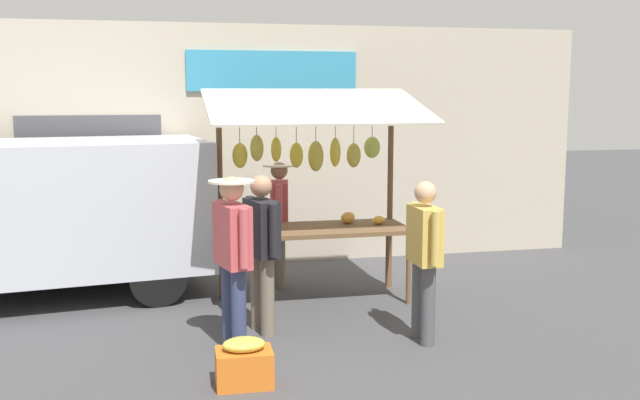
# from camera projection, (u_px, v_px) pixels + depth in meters

# --- Properties ---
(ground_plane) EXTENTS (40.00, 40.00, 0.00)m
(ground_plane) POSITION_uv_depth(u_px,v_px,m) (314.00, 300.00, 8.85)
(ground_plane) COLOR #424244
(street_backdrop) EXTENTS (9.00, 0.30, 3.40)m
(street_backdrop) POSITION_uv_depth(u_px,v_px,m) (278.00, 145.00, 10.71)
(street_backdrop) COLOR #B2A893
(street_backdrop) RESTS_ON ground
(market_stall) EXTENTS (2.50, 1.46, 2.50)m
(market_stall) POSITION_uv_depth(u_px,v_px,m) (314.00, 169.00, 8.69)
(market_stall) COLOR brown
(market_stall) RESTS_ON ground
(vendor_with_sunhat) EXTENTS (0.41, 0.68, 1.59)m
(vendor_with_sunhat) POSITION_uv_depth(u_px,v_px,m) (279.00, 214.00, 9.37)
(vendor_with_sunhat) COLOR #726656
(vendor_with_sunhat) RESTS_ON ground
(shopper_with_ponytail) EXTENTS (0.44, 0.70, 1.68)m
(shopper_with_ponytail) POSITION_uv_depth(u_px,v_px,m) (233.00, 249.00, 6.97)
(shopper_with_ponytail) COLOR navy
(shopper_with_ponytail) RESTS_ON ground
(shopper_in_grey_tee) EXTENTS (0.22, 0.69, 1.60)m
(shopper_in_grey_tee) POSITION_uv_depth(u_px,v_px,m) (424.00, 250.00, 7.27)
(shopper_in_grey_tee) COLOR #4C4C51
(shopper_in_grey_tee) RESTS_ON ground
(shopper_in_striped_shirt) EXTENTS (0.33, 0.68, 1.63)m
(shopper_in_striped_shirt) POSITION_uv_depth(u_px,v_px,m) (262.00, 242.00, 7.54)
(shopper_in_striped_shirt) COLOR #726656
(shopper_in_striped_shirt) RESTS_ON ground
(parked_van) EXTENTS (4.61, 2.42, 1.88)m
(parked_van) POSITION_uv_depth(u_px,v_px,m) (2.00, 208.00, 8.66)
(parked_van) COLOR silver
(parked_van) RESTS_ON ground
(produce_crate_near) EXTENTS (0.49, 0.36, 0.42)m
(produce_crate_near) POSITION_uv_depth(u_px,v_px,m) (244.00, 364.00, 6.25)
(produce_crate_near) COLOR #D1661E
(produce_crate_near) RESTS_ON ground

